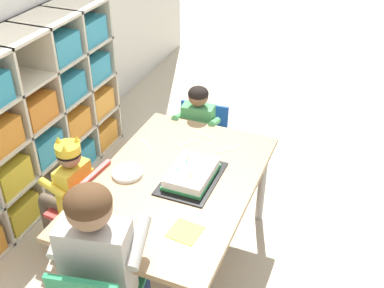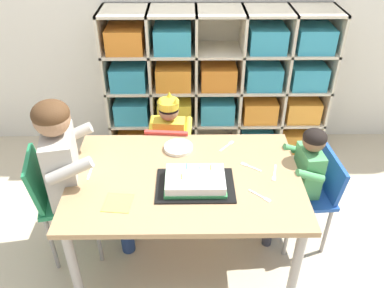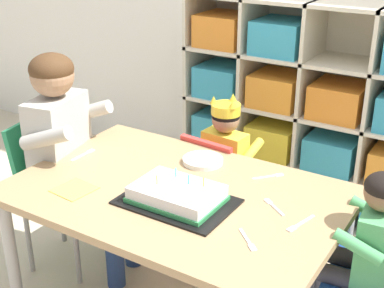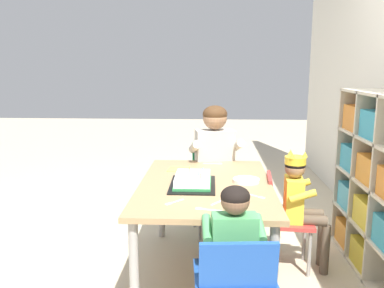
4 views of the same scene
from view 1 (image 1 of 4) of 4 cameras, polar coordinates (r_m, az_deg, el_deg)
name	(u,v)px [view 1 (image 1 of 4)]	position (r m, az deg, el deg)	size (l,w,h in m)	color
ground	(176,262)	(3.00, -1.90, -13.85)	(16.00, 16.00, 0.00)	beige
storage_cubby_shelf	(28,125)	(3.35, -18.97, 2.21)	(1.75, 0.36, 1.19)	beige
activity_table	(174,190)	(2.62, -2.13, -5.56)	(1.27, 0.84, 0.62)	#A37F56
classroom_chair_blue	(86,205)	(2.88, -12.56, -7.14)	(0.32, 0.33, 0.64)	red
child_with_crown	(68,183)	(2.85, -14.58, -4.47)	(0.31, 0.31, 0.81)	yellow
adult_helper_seated	(102,251)	(2.19, -10.69, -12.44)	(0.46, 0.45, 1.05)	#B2ADA3
classroom_chair_guest_side	(200,139)	(3.34, 0.95, 0.60)	(0.35, 0.40, 0.62)	#1E4CA8
guest_at_table_side	(196,130)	(3.20, 0.47, 1.70)	(0.31, 0.31, 0.82)	#4C9E5B
birthday_cake_on_tray	(192,175)	(2.58, -0.05, -3.68)	(0.41, 0.28, 0.10)	black
paper_plate_stack	(128,173)	(2.65, -7.71, -3.41)	(0.17, 0.17, 0.02)	white
paper_napkin_square	(185,232)	(2.28, -0.84, -10.42)	(0.14, 0.14, 0.00)	#F4DB4C
fork_beside_plate_stack	(116,243)	(2.26, -9.03, -11.63)	(0.02, 0.14, 0.00)	white
fork_at_table_front_edge	(204,135)	(2.96, 1.45, 1.08)	(0.05, 0.14, 0.00)	white
fork_near_cake_tray	(186,143)	(2.88, -0.70, 0.09)	(0.11, 0.09, 0.00)	white
fork_scattered_mid_table	(227,150)	(2.83, 4.20, -0.71)	(0.11, 0.10, 0.00)	white
fork_near_child_seat	(147,145)	(2.88, -5.42, -0.13)	(0.10, 0.11, 0.00)	white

